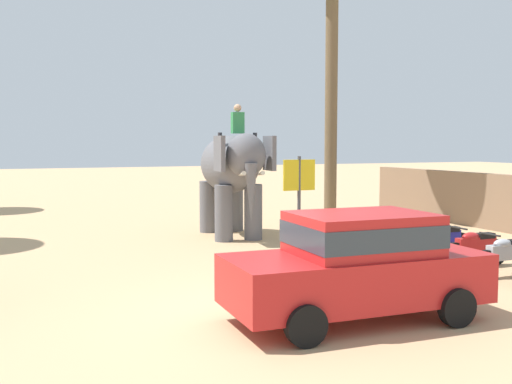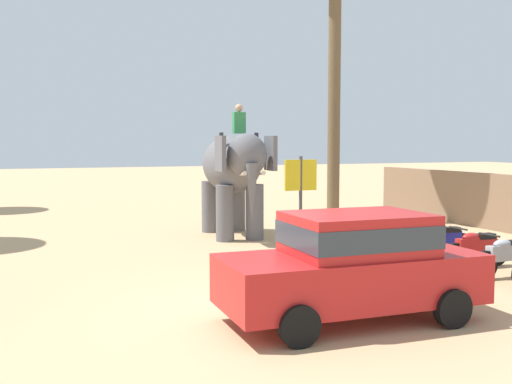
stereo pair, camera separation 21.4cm
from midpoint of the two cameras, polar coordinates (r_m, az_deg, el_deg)
ground_plane at (r=10.19m, az=1.08°, el=-11.25°), size 120.00×120.00×0.00m
car_sedan_foreground at (r=9.65m, az=9.77°, el=-6.55°), size 4.14×1.96×1.70m
elephant_with_mahout at (r=17.85m, az=-1.80°, el=2.09°), size 1.83×3.93×3.88m
motorcycle_mid_row at (r=13.72m, az=22.99°, el=-5.49°), size 1.80×0.55×0.94m
motorcycle_fourth_in_row at (r=14.46m, az=20.39°, el=-4.90°), size 1.80×0.55×0.94m
motorcycle_far_in_row at (r=15.30m, az=17.41°, el=-4.31°), size 1.80×0.55×0.94m
motorcycle_end_of_row at (r=16.01m, az=15.01°, el=-3.86°), size 1.80×0.55×0.94m
signboard_yellow at (r=17.72m, az=4.57°, el=1.08°), size 1.00×0.10×2.40m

